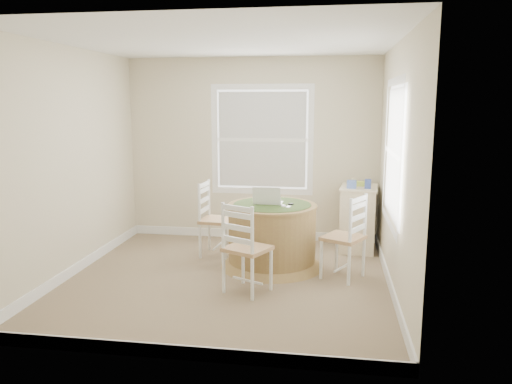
# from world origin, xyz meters

# --- Properties ---
(room) EXTENTS (3.64, 3.64, 2.64)m
(room) POSITION_xyz_m (0.17, 0.16, 1.30)
(room) COLOR #827352
(room) RESTS_ON ground
(round_table) EXTENTS (1.25, 1.25, 0.77)m
(round_table) POSITION_xyz_m (0.45, 0.57, 0.42)
(round_table) COLOR brown
(round_table) RESTS_ON ground
(chair_left) EXTENTS (0.43, 0.45, 0.95)m
(chair_left) POSITION_xyz_m (-0.31, 0.89, 0.47)
(chair_left) COLOR white
(chair_left) RESTS_ON ground
(chair_near) EXTENTS (0.55, 0.54, 0.95)m
(chair_near) POSITION_xyz_m (0.29, -0.31, 0.47)
(chair_near) COLOR white
(chair_near) RESTS_ON ground
(chair_right) EXTENTS (0.55, 0.56, 0.95)m
(chair_right) POSITION_xyz_m (1.29, 0.27, 0.47)
(chair_right) COLOR white
(chair_right) RESTS_ON ground
(laptop) EXTENTS (0.34, 0.30, 0.23)m
(laptop) POSITION_xyz_m (0.39, 0.59, 0.80)
(laptop) COLOR white
(laptop) RESTS_ON round_table
(mouse) EXTENTS (0.08, 0.11, 0.03)m
(mouse) POSITION_xyz_m (0.59, 0.46, 0.78)
(mouse) COLOR white
(mouse) RESTS_ON round_table
(phone) EXTENTS (0.06, 0.10, 0.02)m
(phone) POSITION_xyz_m (0.65, 0.44, 0.77)
(phone) COLOR #B7BABF
(phone) RESTS_ON round_table
(keys) EXTENTS (0.07, 0.06, 0.02)m
(keys) POSITION_xyz_m (0.67, 0.57, 0.77)
(keys) COLOR black
(keys) RESTS_ON round_table
(corner_chest) EXTENTS (0.55, 0.69, 0.87)m
(corner_chest) POSITION_xyz_m (1.51, 1.44, 0.43)
(corner_chest) COLOR beige
(corner_chest) RESTS_ON ground
(tissue_box) EXTENTS (0.13, 0.13, 0.10)m
(tissue_box) POSITION_xyz_m (1.39, 1.29, 0.92)
(tissue_box) COLOR #5673C6
(tissue_box) RESTS_ON corner_chest
(box_yellow) EXTENTS (0.16, 0.11, 0.06)m
(box_yellow) POSITION_xyz_m (1.55, 1.50, 0.90)
(box_yellow) COLOR #CAE250
(box_yellow) RESTS_ON corner_chest
(box_blue) EXTENTS (0.09, 0.09, 0.12)m
(box_blue) POSITION_xyz_m (1.63, 1.29, 0.93)
(box_blue) COLOR #33489A
(box_blue) RESTS_ON corner_chest
(cup_cream) EXTENTS (0.07, 0.07, 0.09)m
(cup_cream) POSITION_xyz_m (1.44, 1.61, 0.91)
(cup_cream) COLOR beige
(cup_cream) RESTS_ON corner_chest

